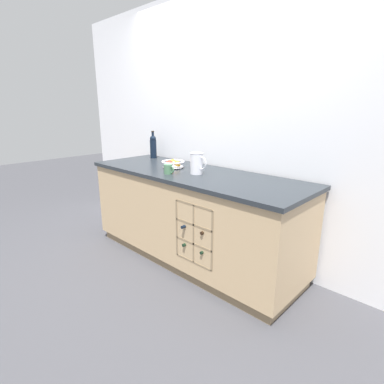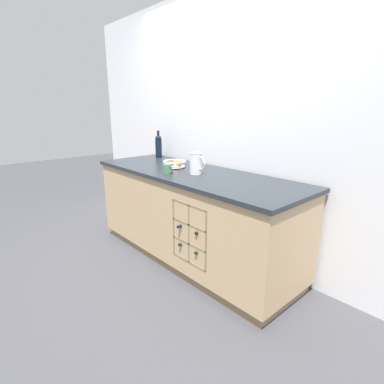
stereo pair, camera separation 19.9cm
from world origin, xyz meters
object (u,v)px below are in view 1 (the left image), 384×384
white_pitcher (197,163)px  standing_wine_bottle (153,146)px  fruit_bowl (173,163)px  ceramic_mug (168,169)px

white_pitcher → standing_wine_bottle: (-0.96, 0.29, 0.04)m
standing_wine_bottle → fruit_bowl: bearing=-22.3°
ceramic_mug → standing_wine_bottle: (-0.78, 0.46, 0.10)m
fruit_bowl → standing_wine_bottle: size_ratio=0.73×
standing_wine_bottle → white_pitcher: bearing=-16.6°
white_pitcher → standing_wine_bottle: 1.00m
white_pitcher → ceramic_mug: size_ratio=1.65×
fruit_bowl → white_pitcher: white_pitcher is taller
fruit_bowl → white_pitcher: 0.36m
fruit_bowl → standing_wine_bottle: standing_wine_bottle is taller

